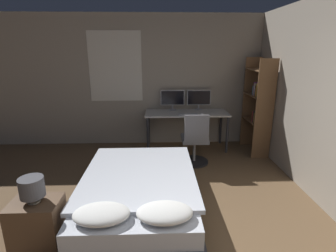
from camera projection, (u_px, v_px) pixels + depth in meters
name	position (u px, v px, depth m)	size (l,w,h in m)	color
wall_back	(170.00, 81.00, 5.52)	(12.00, 0.08, 2.70)	#9E9384
wall_side_right	(335.00, 105.00, 3.19)	(0.06, 12.00, 2.70)	#9E9384
bed	(139.00, 194.00, 3.32)	(1.42, 2.08, 0.55)	#2D2D33
nightstand	(38.00, 225.00, 2.67)	(0.49, 0.37, 0.55)	brown
bedside_lamp	(32.00, 187.00, 2.55)	(0.24, 0.24, 0.26)	gray
desk	(187.00, 116.00, 5.34)	(1.67, 0.66, 0.78)	beige
monitor_left	(173.00, 99.00, 5.45)	(0.50, 0.16, 0.42)	#B7B7BC
monitor_right	(199.00, 98.00, 5.47)	(0.50, 0.16, 0.42)	#B7B7BC
keyboard	(188.00, 114.00, 5.10)	(0.37, 0.13, 0.02)	#B7B7BC
computer_mouse	(202.00, 114.00, 5.10)	(0.07, 0.05, 0.04)	#B7B7BC
office_chair	(195.00, 143.00, 4.66)	(0.52, 0.52, 0.95)	black
bookshelf	(259.00, 102.00, 5.02)	(0.34, 0.76, 1.85)	brown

